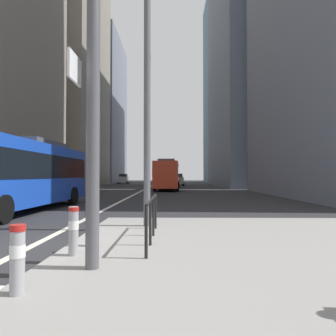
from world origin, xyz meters
name	(u,v)px	position (x,y,z in m)	size (l,w,h in m)	color
ground_plane	(135,194)	(0.00, 20.00, 0.00)	(160.00, 160.00, 0.00)	#28282B
median_island	(288,257)	(5.50, -1.00, 0.07)	(9.00, 10.00, 0.15)	gray
lane_centre_line	(145,189)	(0.00, 30.00, 0.01)	(0.20, 80.00, 0.01)	beige
office_tower_left_mid	(58,54)	(-16.00, 44.47, 22.19)	(13.68, 19.35, 44.38)	gray
office_tower_left_far	(97,111)	(-16.00, 71.17, 18.08)	(12.09, 22.15, 36.16)	slate
office_tower_right_mid	(259,50)	(17.00, 41.60, 21.46)	(13.60, 23.02, 42.93)	slate
office_tower_right_far	(230,87)	(17.00, 66.01, 22.71)	(10.70, 21.34, 45.41)	slate
city_bus_blue_oncoming	(21,171)	(-3.62, 6.98, 1.84)	(2.86, 10.97, 3.40)	blue
city_bus_red_receding	(168,174)	(2.71, 28.79, 1.84)	(2.94, 11.47, 3.40)	red
car_oncoming_mid	(124,179)	(-6.38, 53.88, 0.99)	(2.17, 4.43, 1.94)	silver
car_receding_near	(178,179)	(4.11, 43.50, 0.99)	(2.10, 4.48, 1.94)	#B2A899
car_receding_far	(170,179)	(2.72, 54.68, 0.99)	(2.10, 4.61, 1.94)	#232838
street_lamp_post	(147,55)	(2.52, 2.21, 5.28)	(5.50, 0.32, 8.00)	#56565B
bollard_left	(17,256)	(1.32, -3.11, 0.64)	(0.20, 0.20, 0.88)	#99999E
bollard_right	(74,228)	(1.41, -1.19, 0.66)	(0.20, 0.20, 0.91)	#99999E
bollard_back	(93,225)	(1.58, -0.41, 0.60)	(0.20, 0.20, 0.81)	#99999E
pedestrian_railing	(152,210)	(2.80, 0.19, 0.84)	(0.06, 3.22, 0.98)	black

